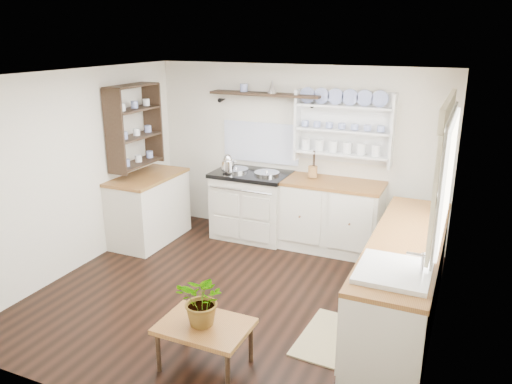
% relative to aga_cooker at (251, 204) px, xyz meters
% --- Properties ---
extents(floor, '(4.00, 3.80, 0.01)m').
position_rel_aga_cooker_xyz_m(floor, '(0.51, -1.57, -0.46)').
color(floor, black).
rests_on(floor, ground).
extents(wall_back, '(4.00, 0.02, 2.30)m').
position_rel_aga_cooker_xyz_m(wall_back, '(0.51, 0.33, 0.69)').
color(wall_back, silver).
rests_on(wall_back, ground).
extents(wall_right, '(0.02, 3.80, 2.30)m').
position_rel_aga_cooker_xyz_m(wall_right, '(2.51, -1.57, 0.69)').
color(wall_right, silver).
rests_on(wall_right, ground).
extents(wall_left, '(0.02, 3.80, 2.30)m').
position_rel_aga_cooker_xyz_m(wall_left, '(-1.49, -1.57, 0.69)').
color(wall_left, silver).
rests_on(wall_left, ground).
extents(ceiling, '(4.00, 3.80, 0.01)m').
position_rel_aga_cooker_xyz_m(ceiling, '(0.51, -1.57, 1.84)').
color(ceiling, white).
rests_on(ceiling, wall_back).
extents(window, '(0.08, 1.55, 1.22)m').
position_rel_aga_cooker_xyz_m(window, '(2.46, -1.42, 1.10)').
color(window, white).
rests_on(window, wall_right).
extents(aga_cooker, '(1.01, 0.70, 0.94)m').
position_rel_aga_cooker_xyz_m(aga_cooker, '(0.00, 0.00, 0.00)').
color(aga_cooker, beige).
rests_on(aga_cooker, floor).
extents(back_cabinets, '(1.27, 0.63, 0.90)m').
position_rel_aga_cooker_xyz_m(back_cabinets, '(1.11, 0.03, -0.00)').
color(back_cabinets, beige).
rests_on(back_cabinets, floor).
extents(right_cabinets, '(0.62, 2.43, 0.90)m').
position_rel_aga_cooker_xyz_m(right_cabinets, '(2.21, -1.47, -0.00)').
color(right_cabinets, beige).
rests_on(right_cabinets, floor).
extents(belfast_sink, '(0.55, 0.60, 0.45)m').
position_rel_aga_cooker_xyz_m(belfast_sink, '(2.21, -2.22, 0.34)').
color(belfast_sink, white).
rests_on(belfast_sink, right_cabinets).
extents(left_cabinets, '(0.62, 1.13, 0.90)m').
position_rel_aga_cooker_xyz_m(left_cabinets, '(-1.19, -0.67, -0.00)').
color(left_cabinets, beige).
rests_on(left_cabinets, floor).
extents(plate_rack, '(1.20, 0.22, 0.90)m').
position_rel_aga_cooker_xyz_m(plate_rack, '(1.16, 0.29, 1.09)').
color(plate_rack, white).
rests_on(plate_rack, wall_back).
extents(high_shelf, '(1.50, 0.29, 0.16)m').
position_rel_aga_cooker_xyz_m(high_shelf, '(0.11, 0.21, 1.45)').
color(high_shelf, black).
rests_on(high_shelf, wall_back).
extents(left_shelving, '(0.28, 0.80, 1.05)m').
position_rel_aga_cooker_xyz_m(left_shelving, '(-1.33, -0.67, 1.09)').
color(left_shelving, black).
rests_on(left_shelving, wall_left).
extents(kettle, '(0.18, 0.18, 0.22)m').
position_rel_aga_cooker_xyz_m(kettle, '(-0.28, -0.12, 0.58)').
color(kettle, silver).
rests_on(kettle, aga_cooker).
extents(utensil_crock, '(0.12, 0.12, 0.14)m').
position_rel_aga_cooker_xyz_m(utensil_crock, '(0.82, 0.11, 0.52)').
color(utensil_crock, olive).
rests_on(utensil_crock, back_cabinets).
extents(center_table, '(0.74, 0.53, 0.40)m').
position_rel_aga_cooker_xyz_m(center_table, '(0.82, -2.74, -0.11)').
color(center_table, brown).
rests_on(center_table, floor).
extents(potted_plant, '(0.42, 0.37, 0.45)m').
position_rel_aga_cooker_xyz_m(potted_plant, '(0.82, -2.74, 0.16)').
color(potted_plant, '#3F7233').
rests_on(potted_plant, center_table).
extents(floor_rug, '(0.60, 0.88, 0.02)m').
position_rel_aga_cooker_xyz_m(floor_rug, '(1.69, -1.94, -0.45)').
color(floor_rug, olive).
rests_on(floor_rug, floor).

